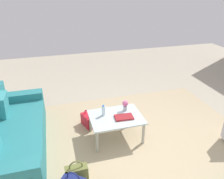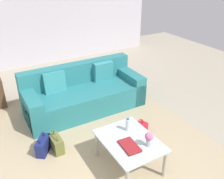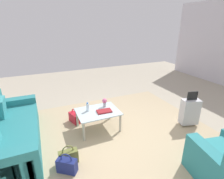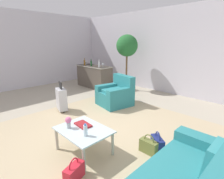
# 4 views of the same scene
# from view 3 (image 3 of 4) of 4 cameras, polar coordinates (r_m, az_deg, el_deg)

# --- Properties ---
(ground_plane) EXTENTS (12.00, 12.00, 0.00)m
(ground_plane) POSITION_cam_3_polar(r_m,az_deg,el_deg) (3.88, 3.88, -15.01)
(ground_plane) COLOR #A89E89
(area_rug) EXTENTS (5.20, 4.40, 0.01)m
(area_rug) POSITION_cam_3_polar(r_m,az_deg,el_deg) (3.54, -3.71, -18.98)
(area_rug) COLOR tan
(area_rug) RESTS_ON ground
(couch) EXTENTS (0.92, 2.26, 0.85)m
(couch) POSITION_cam_3_polar(r_m,az_deg,el_deg) (3.97, -30.99, -12.26)
(couch) COLOR teal
(couch) RESTS_ON ground
(coffee_table) EXTENTS (0.92, 0.70, 0.45)m
(coffee_table) POSITION_cam_3_polar(r_m,az_deg,el_deg) (3.93, -4.62, -7.84)
(coffee_table) COLOR silver
(coffee_table) RESTS_ON ground
(water_bottle) EXTENTS (0.06, 0.06, 0.20)m
(water_bottle) POSITION_cam_3_polar(r_m,az_deg,el_deg) (3.89, -7.97, -5.71)
(water_bottle) COLOR silver
(water_bottle) RESTS_ON coffee_table
(coffee_table_book) EXTENTS (0.33, 0.21, 0.03)m
(coffee_table_book) POSITION_cam_3_polar(r_m,az_deg,el_deg) (3.86, -2.56, -7.06)
(coffee_table_book) COLOR maroon
(coffee_table_book) RESTS_ON coffee_table
(flower_vase) EXTENTS (0.11, 0.11, 0.21)m
(flower_vase) POSITION_cam_3_polar(r_m,az_deg,el_deg) (4.04, -2.44, -4.04)
(flower_vase) COLOR #B2B7BC
(flower_vase) RESTS_ON coffee_table
(suitcase_silver) EXTENTS (0.44, 0.32, 0.85)m
(suitcase_silver) POSITION_cam_3_polar(r_m,az_deg,el_deg) (4.45, 24.03, -6.55)
(suitcase_silver) COLOR #B7B7BC
(suitcase_silver) RESTS_ON ground
(handbag_olive) EXTENTS (0.32, 0.15, 0.36)m
(handbag_olive) POSITION_cam_3_polar(r_m,az_deg,el_deg) (3.29, -14.02, -20.47)
(handbag_olive) COLOR olive
(handbag_olive) RESTS_ON ground
(handbag_red) EXTENTS (0.23, 0.35, 0.36)m
(handbag_red) POSITION_cam_3_polar(r_m,az_deg,el_deg) (4.38, -12.18, -8.93)
(handbag_red) COLOR red
(handbag_red) RESTS_ON ground
(handbag_navy) EXTENTS (0.34, 0.30, 0.36)m
(handbag_navy) POSITION_cam_3_polar(r_m,az_deg,el_deg) (3.14, -14.50, -22.84)
(handbag_navy) COLOR navy
(handbag_navy) RESTS_ON ground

